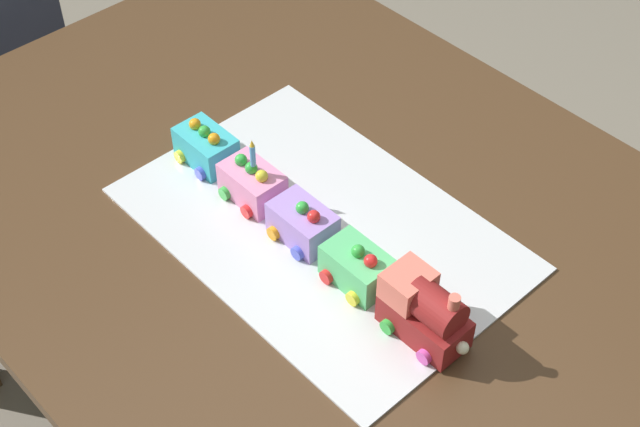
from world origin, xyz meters
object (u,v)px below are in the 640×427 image
Objects in this scene: cake_car_caboose_lavender at (303,223)px; cake_locomotive at (424,311)px; birthday_candle at (253,153)px; cake_car_flatbed_bubblegum at (252,183)px; cake_car_hopper_mint_green at (358,267)px; dining_table at (311,255)px; cake_car_gondola_turquoise at (206,147)px.

cake_locomotive is at bearing -180.00° from cake_car_caboose_lavender.
cake_locomotive is 0.36m from birthday_candle.
cake_car_hopper_mint_green is at bearing 180.00° from cake_car_flatbed_bubblegum.
dining_table is at bearing -148.48° from cake_car_flatbed_bubblegum.
cake_car_gondola_turquoise is 0.14m from birthday_candle.
cake_car_caboose_lavender is 0.13m from birthday_candle.
birthday_candle is (-0.01, -0.00, 0.07)m from cake_car_flatbed_bubblegum.
cake_car_hopper_mint_green and cake_car_gondola_turquoise have the same top height.
cake_locomotive is (-0.28, 0.05, 0.16)m from dining_table.
cake_car_hopper_mint_green is at bearing 180.00° from birthday_candle.
cake_car_hopper_mint_green and cake_car_flatbed_bubblegum have the same top height.
dining_table is at bearing -9.86° from cake_locomotive.
cake_locomotive is 1.40× the size of cake_car_hopper_mint_green.
cake_car_caboose_lavender is (-0.04, 0.05, 0.14)m from dining_table.
cake_car_hopper_mint_green is 0.12m from cake_car_caboose_lavender.
cake_car_gondola_turquoise is at bearing 0.00° from cake_car_flatbed_bubblegum.
dining_table is at bearing -17.60° from cake_car_hopper_mint_green.
cake_locomotive is 1.40× the size of cake_car_caboose_lavender.
cake_car_hopper_mint_green is at bearing 180.00° from cake_car_gondola_turquoise.
cake_car_gondola_turquoise is (0.35, 0.00, 0.00)m from cake_car_hopper_mint_green.
dining_table is 10.00× the size of cake_locomotive.
cake_car_gondola_turquoise is (0.48, 0.00, -0.02)m from cake_locomotive.
cake_car_caboose_lavender reaches higher than dining_table.
cake_car_flatbed_bubblegum is at bearing 0.00° from cake_car_hopper_mint_green.
cake_locomotive reaches higher than cake_car_caboose_lavender.
cake_car_gondola_turquoise is at bearing 0.00° from cake_car_caboose_lavender.
cake_locomotive is 0.25m from cake_car_caboose_lavender.
cake_car_hopper_mint_green is 1.00× the size of cake_car_gondola_turquoise.
birthday_candle is at bearing -0.00° from cake_car_caboose_lavender.
dining_table is at bearing -166.02° from cake_car_gondola_turquoise.
cake_car_caboose_lavender is (0.25, 0.00, -0.02)m from cake_locomotive.
cake_locomotive reaches higher than cake_car_gondola_turquoise.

